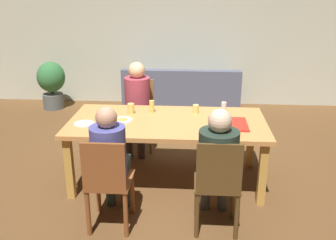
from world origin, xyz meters
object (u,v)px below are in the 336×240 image
object	(u,v)px
chair_0	(139,109)
drinking_glass_3	(196,109)
plate_0	(84,124)
plate_1	(122,120)
drinking_glass_0	(152,106)
drinking_glass_2	(224,107)
person_0	(137,100)
person_1	(110,155)
pizza_box_0	(228,124)
chair_2	(218,184)
chair_1	(108,182)
couch	(181,97)
person_2	(218,158)
potted_plant	(52,82)
drinking_glass_1	(131,109)
dining_table	(167,127)

from	to	relation	value
chair_0	drinking_glass_3	size ratio (longest dim) A/B	9.37
plate_0	plate_1	xyz separation A→B (m)	(0.40, 0.14, 0.00)
drinking_glass_0	drinking_glass_2	xyz separation A→B (m)	(0.85, 0.06, -0.01)
person_0	person_1	bearing A→B (deg)	-90.00
pizza_box_0	drinking_glass_3	distance (m)	0.52
chair_2	chair_1	bearing A→B (deg)	-179.19
plate_0	couch	world-z (taller)	couch
person_2	drinking_glass_2	world-z (taller)	person_2
person_0	potted_plant	bearing A→B (deg)	136.40
potted_plant	plate_1	bearing A→B (deg)	-55.62
person_0	drinking_glass_1	xyz separation A→B (m)	(0.03, -0.64, 0.08)
chair_0	person_0	xyz separation A→B (m)	(0.00, -0.15, 0.19)
potted_plant	drinking_glass_0	bearing A→B (deg)	-47.82
drinking_glass_0	drinking_glass_3	xyz separation A→B (m)	(0.52, 0.01, -0.02)
chair_2	plate_0	distance (m)	1.64
pizza_box_0	drinking_glass_1	xyz separation A→B (m)	(-1.11, 0.31, 0.05)
person_2	drinking_glass_3	size ratio (longest dim) A/B	11.79
person_1	drinking_glass_1	size ratio (longest dim) A/B	9.68
chair_0	plate_0	bearing A→B (deg)	-109.91
plate_0	drinking_glass_0	world-z (taller)	drinking_glass_0
drinking_glass_0	potted_plant	world-z (taller)	drinking_glass_0
dining_table	drinking_glass_2	world-z (taller)	drinking_glass_2
dining_table	person_2	distance (m)	0.98
drinking_glass_1	drinking_glass_2	world-z (taller)	drinking_glass_2
chair_1	couch	xyz separation A→B (m)	(0.54, 3.50, -0.21)
person_1	chair_2	xyz separation A→B (m)	(0.99, -0.14, -0.18)
drinking_glass_3	couch	xyz separation A→B (m)	(-0.25, 2.22, -0.50)
chair_1	drinking_glass_1	xyz separation A→B (m)	(0.03, 1.20, 0.30)
chair_0	person_0	world-z (taller)	person_0
plate_1	drinking_glass_0	size ratio (longest dim) A/B	1.59
chair_0	plate_0	world-z (taller)	chair_0
person_2	chair_0	bearing A→B (deg)	118.21
pizza_box_0	drinking_glass_1	world-z (taller)	drinking_glass_1
plate_1	drinking_glass_3	distance (m)	0.88
plate_0	drinking_glass_1	bearing A→B (deg)	40.73
plate_1	chair_0	bearing A→B (deg)	88.28
drinking_glass_1	drinking_glass_3	bearing A→B (deg)	5.59
chair_1	drinking_glass_1	size ratio (longest dim) A/B	7.61
drinking_glass_3	chair_0	bearing A→B (deg)	137.72
drinking_glass_2	potted_plant	bearing A→B (deg)	142.58
drinking_glass_2	couch	size ratio (longest dim) A/B	0.06
person_1	chair_2	bearing A→B (deg)	-8.01
drinking_glass_3	potted_plant	bearing A→B (deg)	138.63
plate_1	potted_plant	distance (m)	3.19
drinking_glass_2	drinking_glass_3	xyz separation A→B (m)	(-0.33, -0.05, -0.01)
chair_1	plate_0	bearing A→B (deg)	117.76
plate_0	couch	xyz separation A→B (m)	(0.97, 2.69, -0.46)
chair_2	pizza_box_0	world-z (taller)	chair_2
person_1	drinking_glass_1	distance (m)	1.06
pizza_box_0	plate_0	world-z (taller)	pizza_box_0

